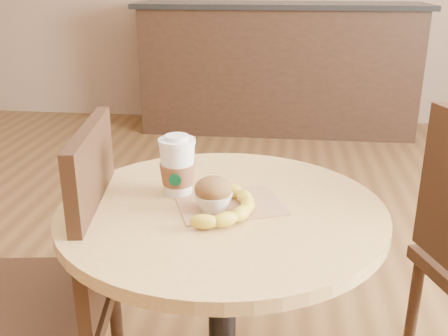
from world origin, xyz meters
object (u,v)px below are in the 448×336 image
Objects in this scene: muffin at (213,194)px; banana at (229,206)px; cafe_table at (222,277)px; chair_left at (55,287)px; coffee_cup at (178,168)px.

muffin reaches higher than banana.
muffin is at bearing -120.93° from cafe_table.
cafe_table is 8.66× the size of muffin.
cafe_table is 3.27× the size of banana.
muffin is (0.41, 0.00, 0.28)m from chair_left.
banana is (0.44, -0.01, 0.26)m from chair_left.
chair_left reaches higher than banana.
chair_left is 10.55× the size of muffin.
muffin is at bearing -178.54° from banana.
coffee_cup reaches higher than muffin.
cafe_table is at bearing -30.67° from coffee_cup.
chair_left is 0.49m from muffin.
chair_left is 6.23× the size of coffee_cup.
coffee_cup is 1.69× the size of muffin.
banana is at bearing 80.24° from chair_left.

